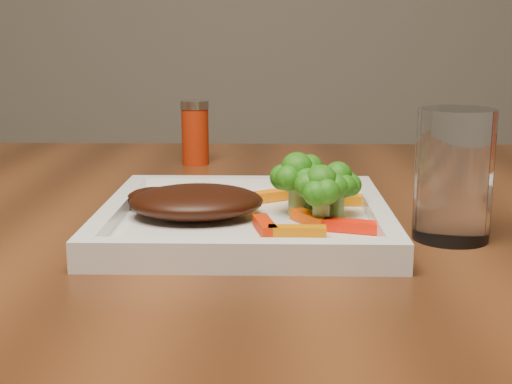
{
  "coord_description": "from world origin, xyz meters",
  "views": [
    {
      "loc": [
        -0.02,
        -0.72,
        0.94
      ],
      "look_at": [
        -0.04,
        -0.06,
        0.79
      ],
      "focal_mm": 50.0,
      "sensor_mm": 36.0,
      "label": 1
    }
  ],
  "objects_px": {
    "plate": "(246,223)",
    "steak": "(196,202)",
    "drinking_glass": "(454,175)",
    "spice_shaker": "(195,133)"
  },
  "relations": [
    {
      "from": "steak",
      "to": "spice_shaker",
      "type": "distance_m",
      "value": 0.35
    },
    {
      "from": "drinking_glass",
      "to": "plate",
      "type": "bearing_deg",
      "value": 171.59
    },
    {
      "from": "steak",
      "to": "drinking_glass",
      "type": "xyz_separation_m",
      "value": [
        0.24,
        -0.03,
        0.03
      ]
    },
    {
      "from": "plate",
      "to": "steak",
      "type": "bearing_deg",
      "value": 178.81
    },
    {
      "from": "plate",
      "to": "drinking_glass",
      "type": "bearing_deg",
      "value": -8.41
    },
    {
      "from": "plate",
      "to": "spice_shaker",
      "type": "relative_size",
      "value": 2.93
    },
    {
      "from": "spice_shaker",
      "to": "drinking_glass",
      "type": "height_order",
      "value": "drinking_glass"
    },
    {
      "from": "spice_shaker",
      "to": "drinking_glass",
      "type": "xyz_separation_m",
      "value": [
        0.27,
        -0.38,
        0.01
      ]
    },
    {
      "from": "plate",
      "to": "steak",
      "type": "height_order",
      "value": "steak"
    },
    {
      "from": "plate",
      "to": "spice_shaker",
      "type": "bearing_deg",
      "value": 103.78
    }
  ]
}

